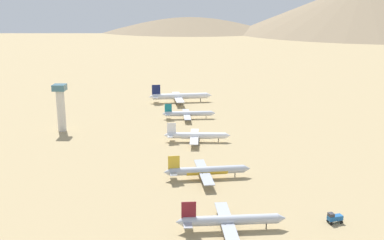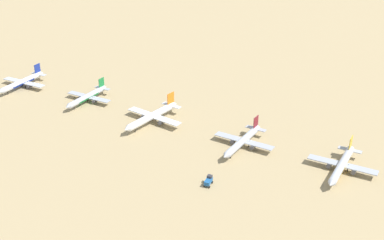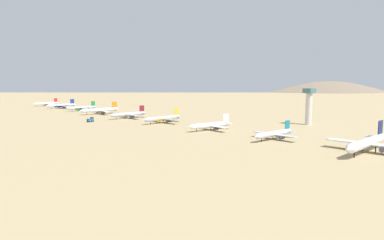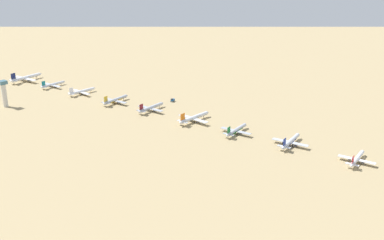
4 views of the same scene
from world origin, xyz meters
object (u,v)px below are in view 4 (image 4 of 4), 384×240
object	(u,v)px
parked_jet_3	(194,118)
control_tower	(4,92)
parked_jet_2	(236,130)
parked_jet_8	(26,78)
parked_jet_5	(115,100)
parked_jet_4	(151,108)
service_truck	(173,100)
parked_jet_6	(82,91)
parked_jet_1	(291,141)
parked_jet_7	(53,84)
parked_jet_0	(357,159)

from	to	relation	value
parked_jet_3	control_tower	bearing A→B (deg)	119.76
parked_jet_2	parked_jet_8	xyz separation A→B (m)	(-37.02, 299.96, 1.13)
parked_jet_5	parked_jet_8	size ratio (longest dim) A/B	0.81
parked_jet_4	service_truck	world-z (taller)	parked_jet_4
parked_jet_6	parked_jet_3	bearing A→B (deg)	-82.66
parked_jet_6	parked_jet_8	distance (m)	99.62
parked_jet_1	parked_jet_3	distance (m)	97.89
parked_jet_7	parked_jet_1	bearing A→B (deg)	-82.69
parked_jet_4	parked_jet_8	world-z (taller)	parked_jet_8
service_truck	parked_jet_8	bearing A→B (deg)	108.53
parked_jet_3	parked_jet_4	size ratio (longest dim) A/B	1.10
parked_jet_3	parked_jet_8	size ratio (longest dim) A/B	0.89
parked_jet_0	control_tower	size ratio (longest dim) A/B	1.25
parked_jet_0	parked_jet_3	bearing A→B (deg)	96.64
parked_jet_7	parked_jet_8	world-z (taller)	parked_jet_8
parked_jet_1	parked_jet_6	xyz separation A→B (m)	(-32.23, 250.35, -0.14)
parked_jet_6	service_truck	distance (m)	106.70
parked_jet_0	parked_jet_2	size ratio (longest dim) A/B	0.96
parked_jet_2	parked_jet_8	size ratio (longest dim) A/B	0.76
service_truck	control_tower	size ratio (longest dim) A/B	0.20
parked_jet_0	parked_jet_5	bearing A→B (deg)	97.26
parked_jet_3	parked_jet_4	world-z (taller)	parked_jet_3
parked_jet_3	parked_jet_8	xyz separation A→B (m)	(-34.14, 251.83, 0.53)
parked_jet_4	control_tower	world-z (taller)	control_tower
parked_jet_5	parked_jet_3	bearing A→B (deg)	-81.80
parked_jet_0	parked_jet_2	bearing A→B (deg)	98.12
parked_jet_0	parked_jet_7	world-z (taller)	parked_jet_7
parked_jet_4	parked_jet_7	bearing A→B (deg)	97.38
parked_jet_4	parked_jet_5	world-z (taller)	parked_jet_5
parked_jet_2	parked_jet_7	size ratio (longest dim) A/B	1.03
parked_jet_3	parked_jet_5	size ratio (longest dim) A/B	1.09
parked_jet_1	service_truck	distance (m)	157.25
parked_jet_2	control_tower	bearing A→B (deg)	114.73
parked_jet_1	parked_jet_4	bearing A→B (deg)	97.24
parked_jet_2	parked_jet_6	distance (m)	202.66
control_tower	service_truck	bearing A→B (deg)	-41.37
service_truck	parked_jet_1	bearing A→B (deg)	-96.57
parked_jet_5	parked_jet_7	xyz separation A→B (m)	(-11.68, 103.42, -0.29)
parked_jet_0	parked_jet_4	bearing A→B (deg)	96.76
control_tower	parked_jet_8	bearing A→B (deg)	50.49
parked_jet_5	parked_jet_8	world-z (taller)	parked_jet_8
parked_jet_2	parked_jet_0	bearing A→B (deg)	-81.88
parked_jet_8	control_tower	distance (m)	102.56
parked_jet_3	service_truck	bearing A→B (deg)	62.75
parked_jet_8	parked_jet_3	bearing A→B (deg)	-82.28
parked_jet_2	parked_jet_3	distance (m)	48.21
parked_jet_4	control_tower	size ratio (longest dim) A/B	1.37
parked_jet_1	control_tower	xyz separation A→B (m)	(-111.50, 270.24, 11.88)
parked_jet_4	service_truck	bearing A→B (deg)	9.84
parked_jet_8	parked_jet_0	bearing A→B (deg)	-82.68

